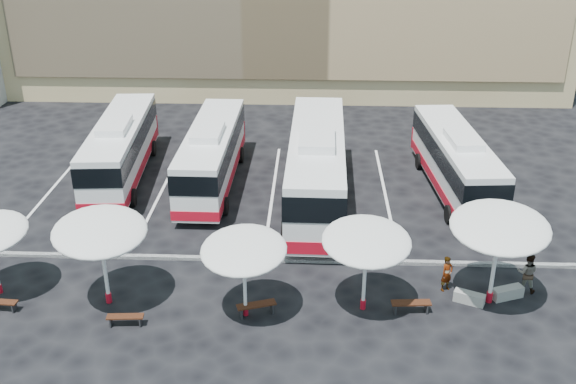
{
  "coord_description": "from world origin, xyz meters",
  "views": [
    {
      "loc": [
        2.14,
        -24.97,
        15.28
      ],
      "look_at": [
        1.0,
        3.0,
        2.2
      ],
      "focal_mm": 42.0,
      "sensor_mm": 36.0,
      "label": 1
    }
  ],
  "objects_px": {
    "passenger_0": "(447,274)",
    "sunshade_3": "(367,241)",
    "bus_3": "(456,160)",
    "sunshade_4": "(500,227)",
    "conc_bench_0": "(469,298)",
    "bus_0": "(121,147)",
    "wood_bench_2": "(256,306)",
    "sunshade_1": "(100,232)",
    "wood_bench_0": "(0,303)",
    "sunshade_2": "(244,250)",
    "wood_bench_1": "(125,318)",
    "conc_bench_1": "(508,293)",
    "bus_1": "(212,153)",
    "wood_bench_3": "(411,304)",
    "bus_2": "(317,165)",
    "passenger_1": "(528,273)"
  },
  "relations": [
    {
      "from": "passenger_1",
      "to": "bus_0",
      "type": "bearing_deg",
      "value": -11.78
    },
    {
      "from": "bus_2",
      "to": "sunshade_3",
      "type": "bearing_deg",
      "value": -78.05
    },
    {
      "from": "wood_bench_0",
      "to": "wood_bench_3",
      "type": "bearing_deg",
      "value": 1.82
    },
    {
      "from": "wood_bench_0",
      "to": "wood_bench_3",
      "type": "distance_m",
      "value": 15.92
    },
    {
      "from": "conc_bench_0",
      "to": "bus_3",
      "type": "bearing_deg",
      "value": 83.3
    },
    {
      "from": "sunshade_3",
      "to": "conc_bench_0",
      "type": "relative_size",
      "value": 3.06
    },
    {
      "from": "sunshade_1",
      "to": "conc_bench_0",
      "type": "bearing_deg",
      "value": 2.2
    },
    {
      "from": "sunshade_4",
      "to": "conc_bench_0",
      "type": "distance_m",
      "value": 3.23
    },
    {
      "from": "wood_bench_3",
      "to": "conc_bench_0",
      "type": "distance_m",
      "value": 2.52
    },
    {
      "from": "wood_bench_3",
      "to": "passenger_1",
      "type": "relative_size",
      "value": 0.92
    },
    {
      "from": "sunshade_2",
      "to": "passenger_1",
      "type": "xyz_separation_m",
      "value": [
        11.21,
        2.12,
        -2.02
      ]
    },
    {
      "from": "bus_0",
      "to": "wood_bench_0",
      "type": "height_order",
      "value": "bus_0"
    },
    {
      "from": "bus_3",
      "to": "sunshade_4",
      "type": "distance_m",
      "value": 10.61
    },
    {
      "from": "bus_0",
      "to": "conc_bench_0",
      "type": "bearing_deg",
      "value": -38.9
    },
    {
      "from": "wood_bench_0",
      "to": "wood_bench_1",
      "type": "height_order",
      "value": "wood_bench_1"
    },
    {
      "from": "bus_3",
      "to": "sunshade_3",
      "type": "relative_size",
      "value": 3.03
    },
    {
      "from": "bus_1",
      "to": "sunshade_1",
      "type": "relative_size",
      "value": 2.34
    },
    {
      "from": "wood_bench_3",
      "to": "conc_bench_0",
      "type": "xyz_separation_m",
      "value": [
        2.4,
        0.75,
        -0.13
      ]
    },
    {
      "from": "wood_bench_2",
      "to": "conc_bench_0",
      "type": "xyz_separation_m",
      "value": [
        8.35,
        1.12,
        -0.13
      ]
    },
    {
      "from": "wood_bench_3",
      "to": "passenger_0",
      "type": "relative_size",
      "value": 1.02
    },
    {
      "from": "sunshade_1",
      "to": "conc_bench_0",
      "type": "xyz_separation_m",
      "value": [
        14.27,
        0.55,
        -2.96
      ]
    },
    {
      "from": "wood_bench_0",
      "to": "bus_0",
      "type": "bearing_deg",
      "value": 83.87
    },
    {
      "from": "wood_bench_1",
      "to": "sunshade_1",
      "type": "bearing_deg",
      "value": 125.64
    },
    {
      "from": "bus_3",
      "to": "sunshade_2",
      "type": "bearing_deg",
      "value": -134.96
    },
    {
      "from": "bus_2",
      "to": "bus_0",
      "type": "bearing_deg",
      "value": 166.33
    },
    {
      "from": "bus_3",
      "to": "wood_bench_3",
      "type": "xyz_separation_m",
      "value": [
        -3.64,
        -11.33,
        -1.41
      ]
    },
    {
      "from": "sunshade_2",
      "to": "wood_bench_3",
      "type": "xyz_separation_m",
      "value": [
        6.37,
        0.43,
        -2.51
      ]
    },
    {
      "from": "passenger_1",
      "to": "wood_bench_2",
      "type": "bearing_deg",
      "value": 28.1
    },
    {
      "from": "conc_bench_1",
      "to": "bus_3",
      "type": "bearing_deg",
      "value": 92.0
    },
    {
      "from": "conc_bench_0",
      "to": "conc_bench_1",
      "type": "bearing_deg",
      "value": 14.1
    },
    {
      "from": "passenger_1",
      "to": "bus_2",
      "type": "bearing_deg",
      "value": -25.71
    },
    {
      "from": "bus_3",
      "to": "wood_bench_1",
      "type": "bearing_deg",
      "value": -143.46
    },
    {
      "from": "wood_bench_1",
      "to": "conc_bench_1",
      "type": "relative_size",
      "value": 1.09
    },
    {
      "from": "sunshade_3",
      "to": "wood_bench_3",
      "type": "bearing_deg",
      "value": -5.51
    },
    {
      "from": "bus_1",
      "to": "bus_2",
      "type": "height_order",
      "value": "bus_2"
    },
    {
      "from": "passenger_0",
      "to": "sunshade_3",
      "type": "bearing_deg",
      "value": 168.23
    },
    {
      "from": "passenger_1",
      "to": "bus_1",
      "type": "bearing_deg",
      "value": -18.04
    },
    {
      "from": "bus_3",
      "to": "sunshade_1",
      "type": "distance_m",
      "value": 19.14
    },
    {
      "from": "sunshade_1",
      "to": "conc_bench_0",
      "type": "height_order",
      "value": "sunshade_1"
    },
    {
      "from": "sunshade_3",
      "to": "conc_bench_1",
      "type": "xyz_separation_m",
      "value": [
        5.83,
        0.98,
        -2.76
      ]
    },
    {
      "from": "bus_2",
      "to": "conc_bench_1",
      "type": "height_order",
      "value": "bus_2"
    },
    {
      "from": "wood_bench_3",
      "to": "passenger_0",
      "type": "bearing_deg",
      "value": 45.48
    },
    {
      "from": "bus_0",
      "to": "sunshade_1",
      "type": "distance_m",
      "value": 12.61
    },
    {
      "from": "sunshade_3",
      "to": "wood_bench_2",
      "type": "relative_size",
      "value": 2.33
    },
    {
      "from": "bus_0",
      "to": "passenger_1",
      "type": "xyz_separation_m",
      "value": [
        19.37,
        -10.77,
        -0.97
      ]
    },
    {
      "from": "bus_1",
      "to": "conc_bench_1",
      "type": "height_order",
      "value": "bus_1"
    },
    {
      "from": "sunshade_2",
      "to": "passenger_0",
      "type": "height_order",
      "value": "sunshade_2"
    },
    {
      "from": "sunshade_1",
      "to": "wood_bench_0",
      "type": "height_order",
      "value": "sunshade_1"
    },
    {
      "from": "wood_bench_1",
      "to": "conc_bench_0",
      "type": "relative_size",
      "value": 1.17
    },
    {
      "from": "sunshade_2",
      "to": "bus_3",
      "type": "bearing_deg",
      "value": 49.61
    }
  ]
}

